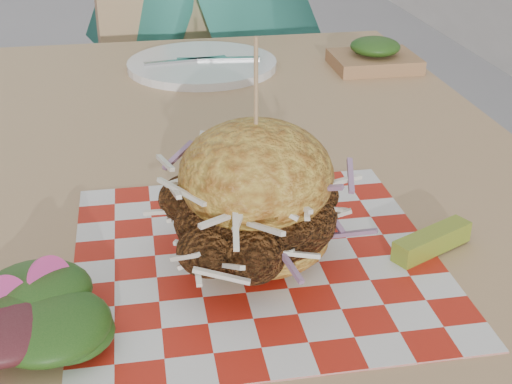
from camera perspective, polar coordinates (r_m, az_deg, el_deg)
The scene contains 8 objects.
patio_table at distance 0.98m, azimuth -1.73°, elevation -1.14°, with size 0.80×1.20×0.75m.
patio_chair at distance 1.91m, azimuth -6.51°, elevation 8.99°, with size 0.49×0.50×0.95m.
paper_liner at distance 0.72m, azimuth 0.00°, elevation -5.27°, with size 0.36×0.36×0.00m, color red.
sandwich at distance 0.69m, azimuth -0.00°, elevation -0.81°, with size 0.20×0.20×0.22m.
pickle_spear at distance 0.74m, azimuth 13.90°, elevation -3.85°, with size 0.10×0.02×0.02m, color olive.
side_salad at distance 0.65m, azimuth -17.36°, elevation -9.37°, with size 0.14×0.14×0.05m.
place_setting at distance 1.31m, azimuth -4.33°, elevation 10.15°, with size 0.27×0.27×0.02m.
kraft_tray at distance 1.32m, azimuth 9.46°, elevation 10.69°, with size 0.15×0.12×0.06m.
Camera 1 is at (0.07, -0.83, 1.13)m, focal length 50.00 mm.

